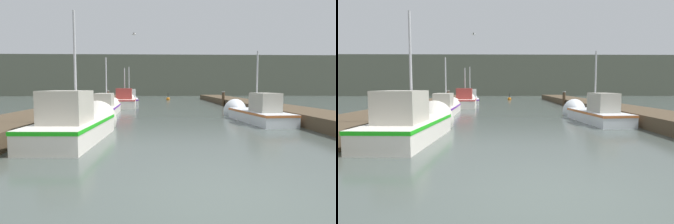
% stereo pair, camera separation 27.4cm
% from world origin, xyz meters
% --- Properties ---
extents(ground_plane, '(200.00, 200.00, 0.00)m').
position_xyz_m(ground_plane, '(0.00, 0.00, 0.00)').
color(ground_plane, '#47514C').
extents(dock_left, '(2.50, 40.00, 0.54)m').
position_xyz_m(dock_left, '(-6.15, 16.00, 0.27)').
color(dock_left, '#4C3D2B').
rests_on(dock_left, ground_plane).
extents(dock_right, '(2.50, 40.00, 0.54)m').
position_xyz_m(dock_right, '(6.15, 16.00, 0.27)').
color(dock_right, '#4C3D2B').
rests_on(dock_right, ground_plane).
extents(distant_shore_ridge, '(120.00, 16.00, 7.12)m').
position_xyz_m(distant_shore_ridge, '(0.00, 55.73, 3.56)').
color(distant_shore_ridge, '#565B4C').
rests_on(distant_shore_ridge, ground_plane).
extents(fishing_boat_0, '(1.91, 5.37, 4.51)m').
position_xyz_m(fishing_boat_0, '(-3.59, 5.44, 0.48)').
color(fishing_boat_0, silver).
rests_on(fishing_boat_0, ground_plane).
extents(fishing_boat_1, '(1.91, 5.64, 3.77)m').
position_xyz_m(fishing_boat_1, '(3.75, 10.16, 0.41)').
color(fishing_boat_1, silver).
rests_on(fishing_boat_1, ground_plane).
extents(fishing_boat_2, '(1.58, 6.27, 3.84)m').
position_xyz_m(fishing_boat_2, '(-4.13, 14.56, 0.39)').
color(fishing_boat_2, silver).
rests_on(fishing_boat_2, ground_plane).
extents(fishing_boat_3, '(1.95, 5.04, 3.61)m').
position_xyz_m(fishing_boat_3, '(-3.59, 20.08, 0.49)').
color(fishing_boat_3, silver).
rests_on(fishing_boat_3, ground_plane).
extents(fishing_boat_4, '(2.04, 5.04, 4.04)m').
position_xyz_m(fishing_boat_4, '(-3.67, 24.76, 0.41)').
color(fishing_boat_4, silver).
rests_on(fishing_boat_4, ground_plane).
extents(mooring_piling_0, '(0.26, 0.26, 0.97)m').
position_xyz_m(mooring_piling_0, '(-4.81, 8.41, 0.49)').
color(mooring_piling_0, '#473523').
rests_on(mooring_piling_0, ground_plane).
extents(mooring_piling_1, '(0.26, 0.26, 1.34)m').
position_xyz_m(mooring_piling_1, '(-4.75, 18.69, 0.68)').
color(mooring_piling_1, '#473523').
rests_on(mooring_piling_1, ground_plane).
extents(mooring_piling_2, '(0.29, 0.29, 1.22)m').
position_xyz_m(mooring_piling_2, '(4.76, 21.36, 0.62)').
color(mooring_piling_2, '#473523').
rests_on(mooring_piling_2, ground_plane).
extents(mooring_piling_3, '(0.29, 0.29, 1.16)m').
position_xyz_m(mooring_piling_3, '(-5.07, 29.74, 0.59)').
color(mooring_piling_3, '#473523').
rests_on(mooring_piling_3, ground_plane).
extents(channel_buoy, '(0.45, 0.45, 0.95)m').
position_xyz_m(channel_buoy, '(0.39, 31.94, 0.13)').
color(channel_buoy, '#BF6513').
rests_on(channel_buoy, ground_plane).
extents(seagull_lead, '(0.28, 0.55, 0.12)m').
position_xyz_m(seagull_lead, '(-2.58, 16.71, 5.27)').
color(seagull_lead, white).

